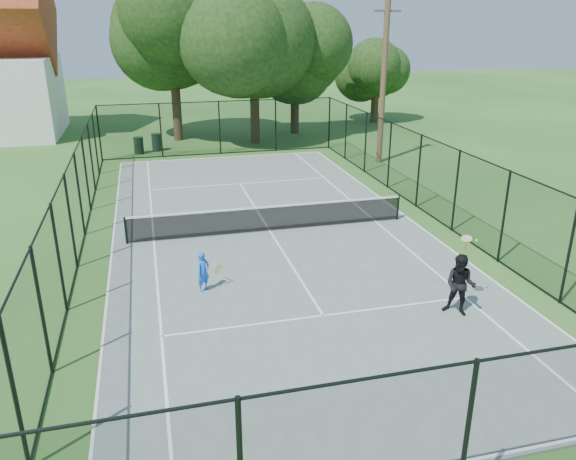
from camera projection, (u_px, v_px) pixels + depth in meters
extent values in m
plane|color=#25561D|center=(270.00, 232.00, 20.36)|extent=(120.00, 120.00, 0.00)
cube|color=slate|center=(270.00, 232.00, 20.35)|extent=(11.00, 24.00, 0.06)
cylinder|color=black|center=(126.00, 231.00, 19.02)|extent=(0.08, 0.08, 0.95)
cylinder|color=black|center=(398.00, 208.00, 21.32)|extent=(0.08, 0.08, 0.95)
cube|color=black|center=(270.00, 219.00, 20.17)|extent=(10.00, 0.03, 0.88)
cube|color=white|center=(270.00, 207.00, 20.01)|extent=(10.00, 0.05, 0.06)
cylinder|color=#332114|center=(176.00, 105.00, 35.11)|extent=(0.56, 0.56, 4.44)
sphere|color=black|center=(172.00, 33.00, 33.62)|extent=(8.01, 8.01, 8.01)
cylinder|color=#332114|center=(255.00, 111.00, 34.38)|extent=(0.56, 0.56, 3.94)
sphere|color=black|center=(253.00, 47.00, 33.05)|extent=(7.07, 7.07, 7.07)
cylinder|color=#332114|center=(295.00, 108.00, 37.47)|extent=(0.56, 0.56, 3.35)
sphere|color=black|center=(295.00, 61.00, 36.41)|extent=(5.31, 5.31, 5.31)
cylinder|color=#332114|center=(375.00, 106.00, 41.62)|extent=(0.56, 0.56, 2.35)
sphere|color=black|center=(376.00, 76.00, 40.85)|extent=(4.10, 4.10, 4.10)
cylinder|color=black|center=(139.00, 146.00, 32.05)|extent=(0.54, 0.54, 0.91)
cylinder|color=black|center=(138.00, 138.00, 31.88)|extent=(0.58, 0.58, 0.05)
cylinder|color=black|center=(157.00, 143.00, 32.70)|extent=(0.54, 0.54, 0.97)
cylinder|color=black|center=(156.00, 134.00, 32.52)|extent=(0.58, 0.58, 0.05)
cylinder|color=#4C3823|center=(383.00, 82.00, 28.89)|extent=(0.30, 0.30, 8.38)
cube|color=#4C3823|center=(388.00, 11.00, 27.68)|extent=(1.40, 0.10, 0.10)
imported|color=blue|center=(203.00, 272.00, 15.67)|extent=(0.51, 0.48, 1.17)
torus|color=gold|center=(219.00, 269.00, 15.92)|extent=(0.27, 0.18, 0.29)
cylinder|color=silver|center=(219.00, 269.00, 15.92)|extent=(0.23, 0.15, 0.25)
imported|color=black|center=(460.00, 285.00, 14.35)|extent=(1.01, 1.00, 1.65)
torus|color=gold|center=(467.00, 238.00, 14.33)|extent=(0.30, 0.28, 0.14)
cylinder|color=silver|center=(467.00, 238.00, 14.33)|extent=(0.26, 0.24, 0.11)
sphere|color=#CCE526|center=(476.00, 240.00, 14.52)|extent=(0.07, 0.07, 0.07)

